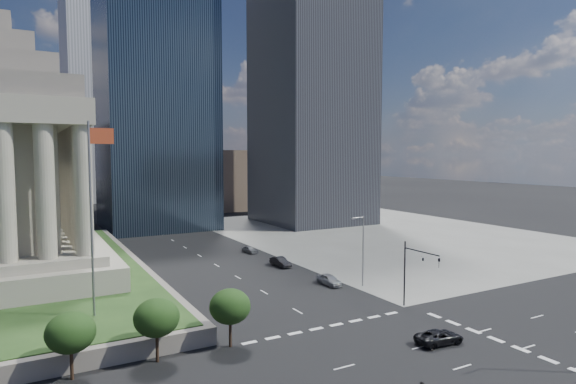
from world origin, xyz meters
TOP-DOWN VIEW (x-y plane):
  - ground at (0.00, 100.00)m, footprint 500.00×500.00m
  - sidewalk_ne at (46.00, 60.00)m, footprint 68.00×90.00m
  - flagpole at (-21.83, 24.00)m, footprint 2.52×0.24m
  - midrise_glass at (2.00, 95.00)m, footprint 26.00×26.00m
  - highrise_ne at (42.00, 85.00)m, footprint 26.00×28.00m
  - building_filler_ne at (32.00, 130.00)m, footprint 20.00×30.00m
  - building_filler_nw at (-30.00, 130.00)m, footprint 24.00×30.00m
  - traffic_signal_ne at (12.50, 13.70)m, footprint 0.30×5.74m
  - street_lamp_north at (13.33, 25.00)m, footprint 2.13×0.22m
  - pickup_truck at (7.20, 4.75)m, footprint 2.75×5.14m
  - parked_sedan_near at (9.73, 27.77)m, footprint 4.55×1.93m
  - parked_sedan_mid at (9.00, 41.22)m, footprint 4.71×1.88m
  - parked_sedan_far at (9.09, 53.74)m, footprint 3.94×1.98m

SIDE VIEW (x-z plane):
  - ground at x=0.00m, z-range 0.00..0.00m
  - sidewalk_ne at x=46.00m, z-range 0.00..0.03m
  - parked_sedan_far at x=9.09m, z-range 0.00..1.29m
  - pickup_truck at x=7.20m, z-range 0.00..1.37m
  - parked_sedan_mid at x=9.00m, z-range 0.00..1.52m
  - parked_sedan_near at x=9.73m, z-range 0.00..1.53m
  - traffic_signal_ne at x=12.50m, z-range 1.25..9.25m
  - street_lamp_north at x=13.33m, z-range 0.66..10.66m
  - building_filler_ne at x=32.00m, z-range 0.00..20.00m
  - flagpole at x=-21.83m, z-range 3.11..23.11m
  - building_filler_nw at x=-30.00m, z-range 0.00..28.00m
  - midrise_glass at x=2.00m, z-range 0.00..60.00m
  - highrise_ne at x=42.00m, z-range 0.00..100.00m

